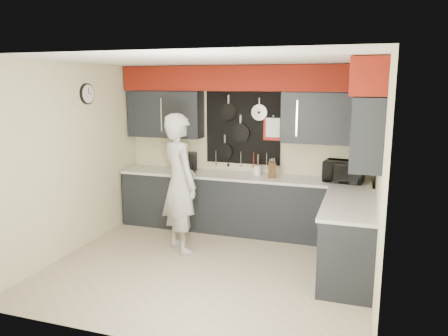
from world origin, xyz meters
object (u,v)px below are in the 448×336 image
(coffee_maker, at_px, (190,162))
(person, at_px, (180,183))
(knife_block, at_px, (272,170))
(microwave, at_px, (344,172))
(utensil_crock, at_px, (257,170))

(coffee_maker, bearing_deg, person, -95.22)
(knife_block, distance_m, person, 1.46)
(knife_block, relative_size, coffee_maker, 0.75)
(microwave, xyz_separation_m, person, (-2.13, -1.03, -0.10))
(utensil_crock, relative_size, person, 0.08)
(microwave, relative_size, knife_block, 2.29)
(microwave, distance_m, coffee_maker, 2.38)
(knife_block, bearing_deg, utensil_crock, 141.46)
(microwave, xyz_separation_m, knife_block, (-1.04, -0.06, -0.03))
(microwave, height_order, coffee_maker, coffee_maker)
(knife_block, height_order, utensil_crock, knife_block)
(coffee_maker, bearing_deg, utensil_crock, -13.46)
(knife_block, relative_size, utensil_crock, 1.61)
(knife_block, relative_size, person, 0.12)
(knife_block, distance_m, utensil_crock, 0.29)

